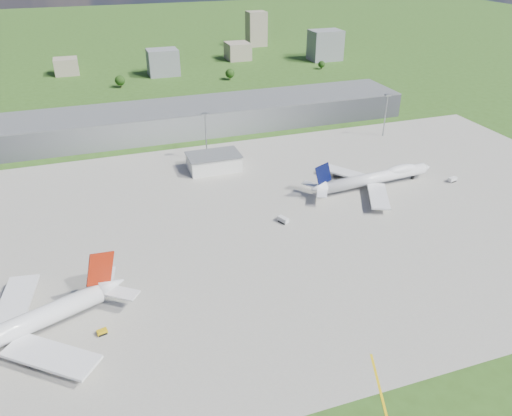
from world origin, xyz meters
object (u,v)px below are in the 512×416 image
object	(u,v)px
airliner_blue_quad	(376,178)
van_white_near	(283,220)
airliner_red_twin	(9,333)
tug_yellow	(102,332)
van_white_far	(453,180)

from	to	relation	value
airliner_blue_quad	van_white_near	distance (m)	57.52
airliner_red_twin	airliner_blue_quad	xyz separation A→B (m)	(157.29, 59.27, -0.61)
tug_yellow	airliner_blue_quad	bearing A→B (deg)	12.17
tug_yellow	van_white_far	bearing A→B (deg)	4.68
tug_yellow	van_white_far	distance (m)	179.98
airliner_red_twin	airliner_blue_quad	bearing A→B (deg)	179.20
van_white_near	airliner_blue_quad	bearing A→B (deg)	-95.87
airliner_blue_quad	van_white_far	world-z (taller)	airliner_blue_quad
airliner_blue_quad	van_white_near	world-z (taller)	airliner_blue_quad
tug_yellow	van_white_near	bearing A→B (deg)	17.09
airliner_red_twin	van_white_far	xyz separation A→B (m)	(196.69, 51.95, -4.40)
airliner_red_twin	airliner_blue_quad	world-z (taller)	airliner_red_twin
airliner_red_twin	tug_yellow	size ratio (longest dim) A/B	21.44
van_white_far	airliner_blue_quad	bearing A→B (deg)	156.54
van_white_far	van_white_near	bearing A→B (deg)	173.15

